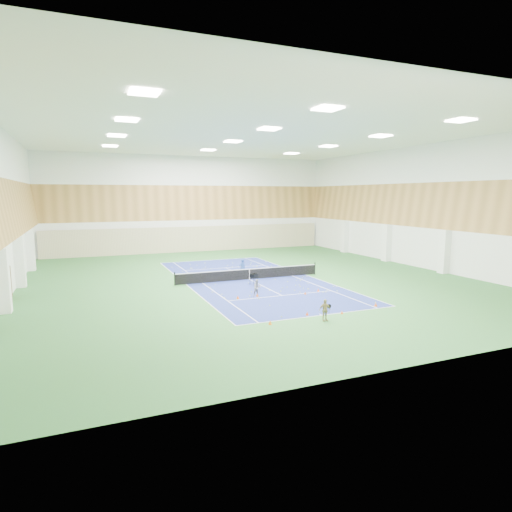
# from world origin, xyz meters

# --- Properties ---
(ground) EXTENTS (40.00, 40.00, 0.00)m
(ground) POSITION_xyz_m (0.00, 0.00, 0.00)
(ground) COLOR #2B652E
(ground) RESTS_ON ground
(room_shell) EXTENTS (36.00, 40.00, 12.00)m
(room_shell) POSITION_xyz_m (0.00, 0.00, 6.00)
(room_shell) COLOR white
(room_shell) RESTS_ON ground
(wood_cladding) EXTENTS (36.00, 40.00, 8.00)m
(wood_cladding) POSITION_xyz_m (0.00, 0.00, 8.00)
(wood_cladding) COLOR #AE7D40
(wood_cladding) RESTS_ON room_shell
(ceiling_light_grid) EXTENTS (21.40, 25.40, 0.06)m
(ceiling_light_grid) POSITION_xyz_m (0.00, 0.00, 11.92)
(ceiling_light_grid) COLOR white
(ceiling_light_grid) RESTS_ON room_shell
(court_surface) EXTENTS (10.97, 23.77, 0.01)m
(court_surface) POSITION_xyz_m (0.00, 0.00, 0.01)
(court_surface) COLOR navy
(court_surface) RESTS_ON ground
(tennis_balls_scatter) EXTENTS (10.57, 22.77, 0.07)m
(tennis_balls_scatter) POSITION_xyz_m (0.00, 0.00, 0.05)
(tennis_balls_scatter) COLOR #C8E226
(tennis_balls_scatter) RESTS_ON ground
(tennis_net) EXTENTS (12.80, 0.10, 1.10)m
(tennis_net) POSITION_xyz_m (0.00, 0.00, 0.55)
(tennis_net) COLOR black
(tennis_net) RESTS_ON ground
(back_curtain) EXTENTS (35.40, 0.16, 3.20)m
(back_curtain) POSITION_xyz_m (0.00, 19.75, 1.60)
(back_curtain) COLOR #C6B793
(back_curtain) RESTS_ON ground
(door_left_b) EXTENTS (0.08, 1.80, 2.20)m
(door_left_b) POSITION_xyz_m (-17.92, 0.00, 1.10)
(door_left_b) COLOR #593319
(door_left_b) RESTS_ON ground
(coach) EXTENTS (0.61, 0.43, 1.57)m
(coach) POSITION_xyz_m (-0.09, 1.49, 0.79)
(coach) COLOR #21469A
(coach) RESTS_ON ground
(child_court) EXTENTS (0.59, 0.46, 1.19)m
(child_court) POSITION_xyz_m (-1.70, -5.82, 0.60)
(child_court) COLOR gray
(child_court) RESTS_ON ground
(child_apron) EXTENTS (0.76, 0.33, 1.28)m
(child_apron) POSITION_xyz_m (-0.45, -12.91, 0.64)
(child_apron) COLOR tan
(child_apron) RESTS_ON ground
(ball_cart) EXTENTS (0.68, 0.68, 0.89)m
(ball_cart) POSITION_xyz_m (-0.43, -2.08, 0.45)
(ball_cart) COLOR black
(ball_cart) RESTS_ON ground
(cone_svc_a) EXTENTS (0.22, 0.22, 0.25)m
(cone_svc_a) POSITION_xyz_m (-3.27, -6.11, 0.12)
(cone_svc_a) COLOR #FB500D
(cone_svc_a) RESTS_ON ground
(cone_svc_b) EXTENTS (0.20, 0.20, 0.22)m
(cone_svc_b) POSITION_xyz_m (-1.75, -5.98, 0.11)
(cone_svc_b) COLOR #FD650D
(cone_svc_b) RESTS_ON ground
(cone_svc_c) EXTENTS (0.19, 0.19, 0.21)m
(cone_svc_c) POSITION_xyz_m (1.72, -6.69, 0.10)
(cone_svc_c) COLOR #FF5F0D
(cone_svc_c) RESTS_ON ground
(cone_svc_d) EXTENTS (0.21, 0.21, 0.23)m
(cone_svc_d) POSITION_xyz_m (3.09, -6.22, 0.11)
(cone_svc_d) COLOR #FF470D
(cone_svc_d) RESTS_ON ground
(cone_base_a) EXTENTS (0.21, 0.21, 0.24)m
(cone_base_a) POSITION_xyz_m (-3.62, -12.36, 0.12)
(cone_base_a) COLOR orange
(cone_base_a) RESTS_ON ground
(cone_base_b) EXTENTS (0.21, 0.21, 0.23)m
(cone_base_b) POSITION_xyz_m (-0.81, -11.54, 0.11)
(cone_base_b) COLOR #E54A0C
(cone_base_b) RESTS_ON ground
(cone_base_c) EXTENTS (0.18, 0.18, 0.20)m
(cone_base_c) POSITION_xyz_m (1.29, -12.07, 0.10)
(cone_base_c) COLOR #F1590C
(cone_base_c) RESTS_ON ground
(cone_base_d) EXTENTS (0.23, 0.23, 0.25)m
(cone_base_d) POSITION_xyz_m (4.31, -11.41, 0.13)
(cone_base_d) COLOR #E3530B
(cone_base_d) RESTS_ON ground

